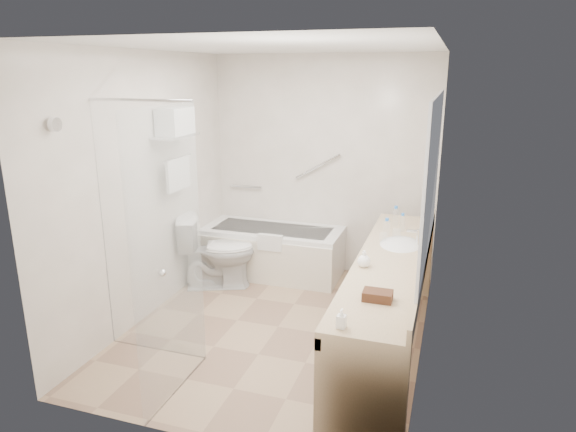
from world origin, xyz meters
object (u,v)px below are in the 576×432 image
(vanity_counter, at_px, (390,283))
(toilet, at_px, (217,252))
(bathtub, at_px, (272,251))
(water_bottle_left, at_px, (402,223))
(amenity_basket, at_px, (378,296))

(vanity_counter, relative_size, toilet, 3.29)
(bathtub, bearing_deg, vanity_counter, -42.35)
(water_bottle_left, bearing_deg, amenity_basket, -89.73)
(toilet, relative_size, water_bottle_left, 4.67)
(amenity_basket, bearing_deg, water_bottle_left, 90.27)
(water_bottle_left, bearing_deg, bathtub, 158.49)
(amenity_basket, relative_size, water_bottle_left, 1.10)
(amenity_basket, distance_m, water_bottle_left, 1.59)
(vanity_counter, height_order, water_bottle_left, water_bottle_left)
(vanity_counter, distance_m, toilet, 2.16)
(bathtub, xyz_separation_m, water_bottle_left, (1.52, -0.60, 0.65))
(bathtub, bearing_deg, toilet, -129.87)
(bathtub, xyz_separation_m, amenity_basket, (1.53, -2.19, 0.61))
(vanity_counter, height_order, amenity_basket, vanity_counter)
(vanity_counter, xyz_separation_m, amenity_basket, (0.01, -0.80, 0.24))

